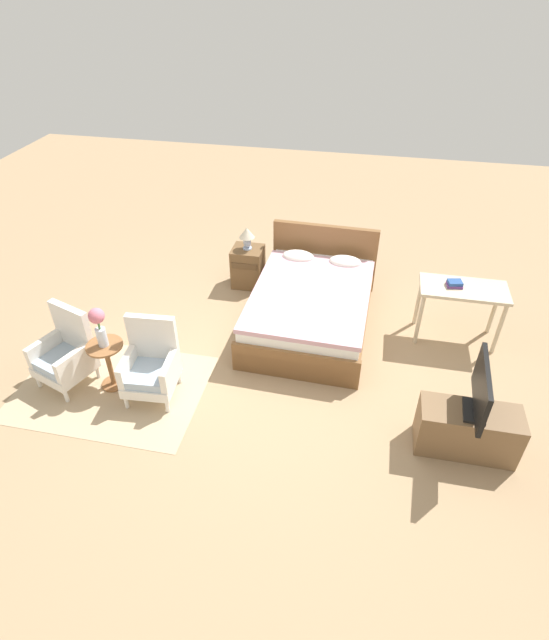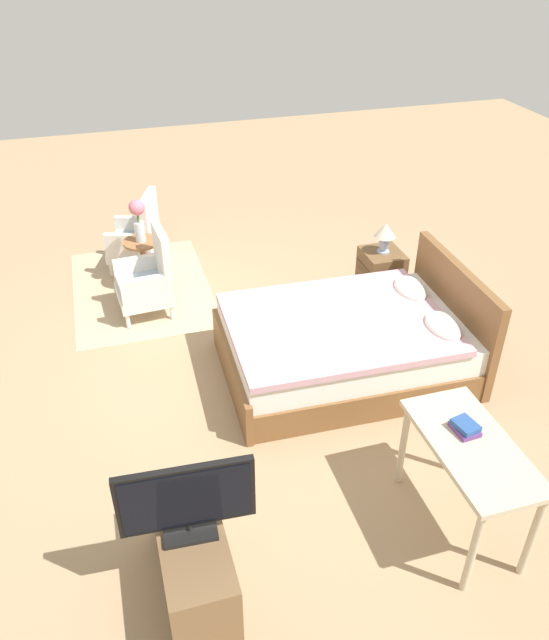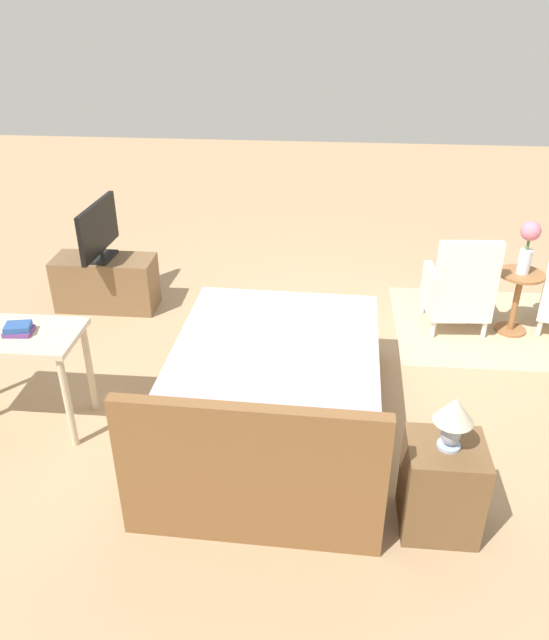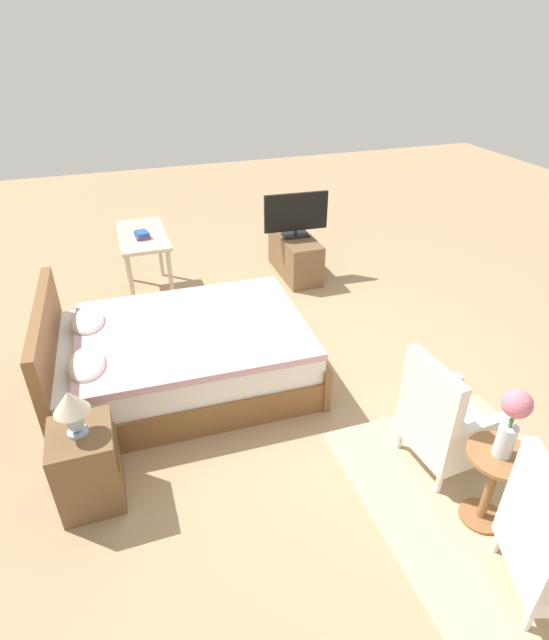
{
  "view_description": "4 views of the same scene",
  "coord_description": "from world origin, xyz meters",
  "px_view_note": "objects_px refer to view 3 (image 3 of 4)",
  "views": [
    {
      "loc": [
        0.84,
        -4.45,
        4.04
      ],
      "look_at": [
        -0.05,
        -0.15,
        0.77
      ],
      "focal_mm": 28.0,
      "sensor_mm": 36.0,
      "label": 1
    },
    {
      "loc": [
        4.47,
        -1.06,
        3.62
      ],
      "look_at": [
        0.35,
        0.15,
        0.77
      ],
      "focal_mm": 35.0,
      "sensor_mm": 36.0,
      "label": 2
    },
    {
      "loc": [
        -0.1,
        4.44,
        2.89
      ],
      "look_at": [
        0.27,
        0.35,
        0.6
      ],
      "focal_mm": 35.0,
      "sensor_mm": 36.0,
      "label": 3
    },
    {
      "loc": [
        -3.41,
        1.26,
        2.84
      ],
      "look_at": [
        -0.01,
        0.1,
        0.65
      ],
      "focal_mm": 28.0,
      "sensor_mm": 36.0,
      "label": 4
    }
  ],
  "objects_px": {
    "nightstand": "(441,486)",
    "tv_stand": "(106,283)",
    "flower_vase": "(529,242)",
    "table_lamp": "(454,416)",
    "side_table": "(517,295)",
    "tv_flatscreen": "(98,231)",
    "vanity_desk": "(6,347)",
    "bed": "(272,397)",
    "armchair_by_window_right": "(459,291)",
    "book_stack": "(18,329)"
  },
  "relations": [
    {
      "from": "flower_vase",
      "to": "tv_flatscreen",
      "type": "distance_m",
      "value": 3.85
    },
    {
      "from": "table_lamp",
      "to": "vanity_desk",
      "type": "distance_m",
      "value": 2.98
    },
    {
      "from": "bed",
      "to": "nightstand",
      "type": "relative_size",
      "value": 3.73
    },
    {
      "from": "tv_stand",
      "to": "book_stack",
      "type": "height_order",
      "value": "book_stack"
    },
    {
      "from": "nightstand",
      "to": "tv_flatscreen",
      "type": "bearing_deg",
      "value": -41.84
    },
    {
      "from": "tv_stand",
      "to": "tv_flatscreen",
      "type": "height_order",
      "value": "tv_flatscreen"
    },
    {
      "from": "tv_stand",
      "to": "nightstand",
      "type": "bearing_deg",
      "value": 138.14
    },
    {
      "from": "bed",
      "to": "table_lamp",
      "type": "distance_m",
      "value": 1.41
    },
    {
      "from": "bed",
      "to": "armchair_by_window_right",
      "type": "distance_m",
      "value": 2.25
    },
    {
      "from": "tv_stand",
      "to": "vanity_desk",
      "type": "height_order",
      "value": "vanity_desk"
    },
    {
      "from": "table_lamp",
      "to": "book_stack",
      "type": "height_order",
      "value": "table_lamp"
    },
    {
      "from": "tv_stand",
      "to": "flower_vase",
      "type": "bearing_deg",
      "value": 177.89
    },
    {
      "from": "bed",
      "to": "tv_flatscreen",
      "type": "height_order",
      "value": "tv_flatscreen"
    },
    {
      "from": "tv_flatscreen",
      "to": "bed",
      "type": "bearing_deg",
      "value": 135.37
    },
    {
      "from": "bed",
      "to": "book_stack",
      "type": "height_order",
      "value": "bed"
    },
    {
      "from": "armchair_by_window_right",
      "to": "side_table",
      "type": "relative_size",
      "value": 1.56
    },
    {
      "from": "flower_vase",
      "to": "table_lamp",
      "type": "bearing_deg",
      "value": 67.47
    },
    {
      "from": "tv_flatscreen",
      "to": "side_table",
      "type": "bearing_deg",
      "value": 177.88
    },
    {
      "from": "tv_flatscreen",
      "to": "nightstand",
      "type": "bearing_deg",
      "value": 138.16
    },
    {
      "from": "bed",
      "to": "tv_flatscreen",
      "type": "bearing_deg",
      "value": -44.63
    },
    {
      "from": "armchair_by_window_right",
      "to": "table_lamp",
      "type": "height_order",
      "value": "armchair_by_window_right"
    },
    {
      "from": "vanity_desk",
      "to": "book_stack",
      "type": "relative_size",
      "value": 5.42
    },
    {
      "from": "side_table",
      "to": "tv_flatscreen",
      "type": "xyz_separation_m",
      "value": [
        3.85,
        -0.14,
        0.43
      ]
    },
    {
      "from": "side_table",
      "to": "tv_stand",
      "type": "xyz_separation_m",
      "value": [
        3.85,
        -0.14,
        -0.11
      ]
    },
    {
      "from": "flower_vase",
      "to": "table_lamp",
      "type": "distance_m",
      "value": 2.61
    },
    {
      "from": "armchair_by_window_right",
      "to": "book_stack",
      "type": "height_order",
      "value": "armchair_by_window_right"
    },
    {
      "from": "tv_stand",
      "to": "vanity_desk",
      "type": "xyz_separation_m",
      "value": [
        0.04,
        1.83,
        0.39
      ]
    },
    {
      "from": "table_lamp",
      "to": "tv_flatscreen",
      "type": "bearing_deg",
      "value": -41.85
    },
    {
      "from": "nightstand",
      "to": "tv_stand",
      "type": "relative_size",
      "value": 0.62
    },
    {
      "from": "book_stack",
      "to": "bed",
      "type": "bearing_deg",
      "value": -177.59
    },
    {
      "from": "tv_flatscreen",
      "to": "book_stack",
      "type": "xyz_separation_m",
      "value": [
        -0.08,
        1.84,
        0.0
      ]
    },
    {
      "from": "vanity_desk",
      "to": "book_stack",
      "type": "xyz_separation_m",
      "value": [
        -0.12,
        0.01,
        0.15
      ]
    },
    {
      "from": "armchair_by_window_right",
      "to": "book_stack",
      "type": "bearing_deg",
      "value": 27.7
    },
    {
      "from": "tv_flatscreen",
      "to": "vanity_desk",
      "type": "bearing_deg",
      "value": 88.83
    },
    {
      "from": "table_lamp",
      "to": "tv_flatscreen",
      "type": "relative_size",
      "value": 0.42
    },
    {
      "from": "flower_vase",
      "to": "book_stack",
      "type": "height_order",
      "value": "flower_vase"
    },
    {
      "from": "bed",
      "to": "flower_vase",
      "type": "distance_m",
      "value": 2.69
    },
    {
      "from": "nightstand",
      "to": "tv_flatscreen",
      "type": "height_order",
      "value": "tv_flatscreen"
    },
    {
      "from": "nightstand",
      "to": "vanity_desk",
      "type": "height_order",
      "value": "vanity_desk"
    },
    {
      "from": "vanity_desk",
      "to": "nightstand",
      "type": "bearing_deg",
      "value": 166.04
    },
    {
      "from": "armchair_by_window_right",
      "to": "book_stack",
      "type": "xyz_separation_m",
      "value": [
        3.25,
        1.71,
        0.42
      ]
    },
    {
      "from": "flower_vase",
      "to": "tv_flatscreen",
      "type": "relative_size",
      "value": 0.6
    },
    {
      "from": "armchair_by_window_right",
      "to": "vanity_desk",
      "type": "height_order",
      "value": "armchair_by_window_right"
    },
    {
      "from": "bed",
      "to": "flower_vase",
      "type": "xyz_separation_m",
      "value": [
        -2.06,
        -1.63,
        0.58
      ]
    },
    {
      "from": "side_table",
      "to": "flower_vase",
      "type": "distance_m",
      "value": 0.51
    },
    {
      "from": "table_lamp",
      "to": "tv_flatscreen",
      "type": "xyz_separation_m",
      "value": [
        2.85,
        -2.55,
        -0.01
      ]
    },
    {
      "from": "nightstand",
      "to": "tv_flatscreen",
      "type": "xyz_separation_m",
      "value": [
        2.85,
        -2.55,
        0.5
      ]
    },
    {
      "from": "tv_flatscreen",
      "to": "vanity_desk",
      "type": "height_order",
      "value": "tv_flatscreen"
    },
    {
      "from": "armchair_by_window_right",
      "to": "book_stack",
      "type": "distance_m",
      "value": 3.69
    },
    {
      "from": "bed",
      "to": "vanity_desk",
      "type": "relative_size",
      "value": 2.14
    }
  ]
}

